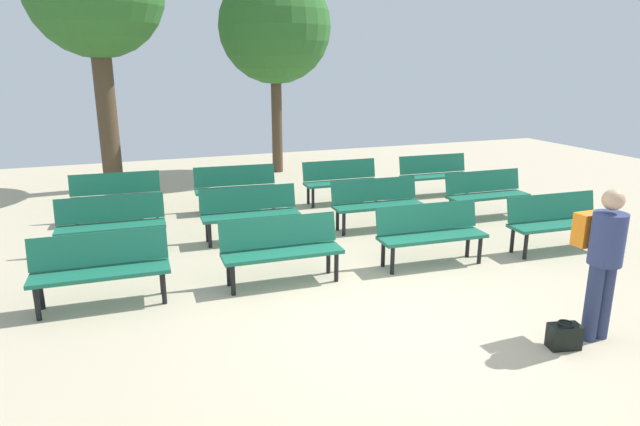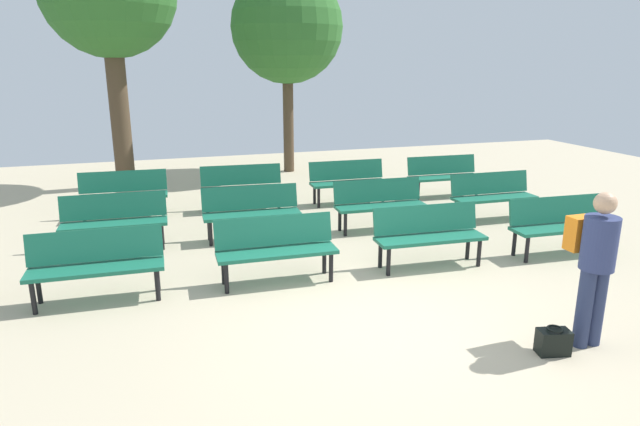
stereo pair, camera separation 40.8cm
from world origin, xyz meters
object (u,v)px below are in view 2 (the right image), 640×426
Objects in this scene: bench_r0_c3 at (560,222)px; bench_r0_c1 at (276,245)px; bench_r2_c2 at (348,179)px; bench_r1_c1 at (251,209)px; bench_r1_c0 at (114,218)px; bench_r1_c2 at (379,201)px; bench_r2_c1 at (242,184)px; bench_r1_c3 at (492,193)px; handbag at (553,342)px; bench_r0_c0 at (96,261)px; bench_r0_c2 at (429,232)px; bench_r2_c0 at (123,191)px; tree_1 at (287,27)px; bench_r2_c3 at (444,174)px; visitor_with_backpack at (594,260)px.

bench_r0_c1 is at bearing 179.69° from bench_r0_c3.
bench_r1_c1 is at bearing -141.58° from bench_r2_c2.
bench_r1_c0 is 4.41m from bench_r1_c2.
bench_r1_c1 and bench_r2_c1 have the same top height.
bench_r1_c3 and bench_r2_c2 have the same top height.
bench_r0_c0 is at bearing 147.75° from handbag.
bench_r1_c0 and bench_r2_c2 have the same top height.
bench_r0_c3 is (2.16, -0.16, 0.00)m from bench_r0_c2.
bench_r0_c0 is 1.98m from bench_r1_c0.
bench_r1_c0 is 1.00× the size of bench_r1_c2.
bench_r1_c2 reaches higher than handbag.
bench_r1_c1 is 1.00× the size of bench_r2_c0.
bench_r1_c0 is 7.51m from tree_1.
bench_r1_c3 is at bearing 22.15° from bench_r0_c1.
bench_r2_c0 is at bearing 155.75° from bench_r1_c2.
bench_r1_c2 is 4.53m from handbag.
handbag is at bearing -30.63° from bench_r0_c0.
tree_1 is (-0.31, 3.68, 3.19)m from bench_r2_c2.
bench_r0_c3 is at bearing -30.39° from bench_r2_c0.
bench_r0_c1 is 8.32m from tree_1.
bench_r2_c1 is 4.40m from bench_r2_c3.
bench_r1_c0 is at bearing 87.72° from bench_r0_c0.
tree_1 is (-2.43, 5.69, 3.19)m from bench_r1_c3.
bench_r2_c0 is 6.25m from tree_1.
bench_r0_c0 is at bearing -138.28° from bench_r1_c1.
bench_r1_c1 is 5.33m from visitor_with_backpack.
bench_r2_c0 is at bearing 118.80° from bench_r0_c1.
bench_r1_c0 is at bearing -137.95° from bench_r2_c1.
bench_r0_c1 is at bearing -0.53° from bench_r0_c0.
bench_r2_c0 is at bearing 178.75° from bench_r2_c2.
visitor_with_backpack is at bearing -42.87° from bench_r0_c1.
bench_r2_c1 is at bearing 154.66° from bench_r1_c3.
bench_r0_c3 and bench_r2_c0 have the same top height.
bench_r2_c2 is at bearing -87.59° from visitor_with_backpack.
bench_r0_c1 reaches higher than handbag.
bench_r0_c2 is at bearing -24.01° from bench_r1_c0.
bench_r0_c2 and bench_r2_c1 have the same top height.
bench_r1_c0 is at bearing -164.73° from bench_r2_c3.
bench_r1_c2 is 1.93m from bench_r2_c2.
bench_r1_c3 is 0.99× the size of bench_r2_c0.
bench_r0_c1 is at bearing -88.98° from bench_r2_c1.
bench_r0_c2 and bench_r2_c3 have the same top height.
bench_r1_c2 is at bearing -23.98° from bench_r2_c0.
bench_r1_c0 is at bearing 163.43° from bench_r0_c3.
bench_r1_c0 is at bearing 178.23° from bench_r1_c3.
bench_r1_c0 is 6.91m from bench_r2_c3.
tree_1 reaches higher than bench_r1_c2.
handbag is at bearing 10.20° from visitor_with_backpack.
tree_1 is at bearing 93.99° from bench_r0_c2.
bench_r2_c1 is (2.24, -0.08, 0.00)m from bench_r2_c0.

